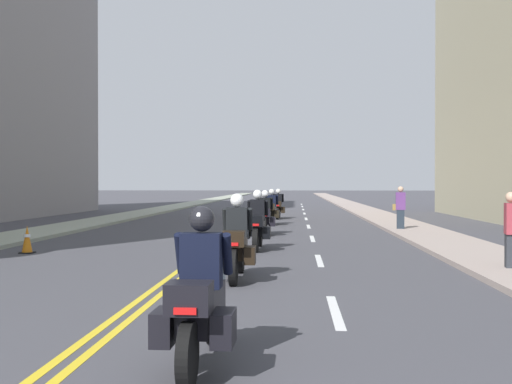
{
  "coord_description": "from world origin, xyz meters",
  "views": [
    {
      "loc": [
        2.33,
        -1.02,
        1.82
      ],
      "look_at": [
        1.1,
        18.74,
        1.57
      ],
      "focal_mm": 44.23,
      "sensor_mm": 36.0,
      "label": 1
    }
  ],
  "objects_px": {
    "traffic_cone_1": "(27,239)",
    "motorcycle_3": "(265,217)",
    "motorcycle_1": "(237,245)",
    "motorcycle_2": "(257,226)",
    "motorcycle_4": "(271,210)",
    "motorcycle_5": "(278,207)",
    "pedestrian_1": "(400,208)",
    "pedestrian_0": "(511,231)",
    "motorcycle_0": "(200,302)"
  },
  "relations": [
    {
      "from": "traffic_cone_1",
      "to": "motorcycle_3",
      "type": "bearing_deg",
      "value": 46.85
    },
    {
      "from": "motorcycle_1",
      "to": "motorcycle_2",
      "type": "xyz_separation_m",
      "value": [
        0.06,
        5.48,
        -0.0
      ]
    },
    {
      "from": "motorcycle_4",
      "to": "motorcycle_5",
      "type": "distance_m",
      "value": 4.98
    },
    {
      "from": "motorcycle_4",
      "to": "traffic_cone_1",
      "type": "height_order",
      "value": "motorcycle_4"
    },
    {
      "from": "pedestrian_1",
      "to": "motorcycle_4",
      "type": "bearing_deg",
      "value": -30.68
    },
    {
      "from": "motorcycle_1",
      "to": "motorcycle_3",
      "type": "bearing_deg",
      "value": 89.42
    },
    {
      "from": "motorcycle_2",
      "to": "pedestrian_0",
      "type": "distance_m",
      "value": 6.91
    },
    {
      "from": "pedestrian_0",
      "to": "motorcycle_0",
      "type": "bearing_deg",
      "value": 151.85
    },
    {
      "from": "motorcycle_4",
      "to": "pedestrian_1",
      "type": "xyz_separation_m",
      "value": [
        5.07,
        -3.8,
        0.24
      ]
    },
    {
      "from": "motorcycle_3",
      "to": "motorcycle_5",
      "type": "bearing_deg",
      "value": 87.6
    },
    {
      "from": "motorcycle_1",
      "to": "pedestrian_0",
      "type": "relative_size",
      "value": 1.39
    },
    {
      "from": "motorcycle_1",
      "to": "pedestrian_0",
      "type": "xyz_separation_m",
      "value": [
        5.49,
        1.21,
        0.2
      ]
    },
    {
      "from": "motorcycle_2",
      "to": "traffic_cone_1",
      "type": "bearing_deg",
      "value": -167.83
    },
    {
      "from": "motorcycle_3",
      "to": "motorcycle_0",
      "type": "bearing_deg",
      "value": -90.87
    },
    {
      "from": "motorcycle_2",
      "to": "motorcycle_3",
      "type": "relative_size",
      "value": 1.0
    },
    {
      "from": "motorcycle_2",
      "to": "motorcycle_4",
      "type": "bearing_deg",
      "value": 90.7
    },
    {
      "from": "motorcycle_0",
      "to": "traffic_cone_1",
      "type": "xyz_separation_m",
      "value": [
        -6.11,
        9.98,
        -0.29
      ]
    },
    {
      "from": "motorcycle_1",
      "to": "motorcycle_0",
      "type": "bearing_deg",
      "value": -88.72
    },
    {
      "from": "motorcycle_0",
      "to": "motorcycle_1",
      "type": "bearing_deg",
      "value": 92.56
    },
    {
      "from": "motorcycle_4",
      "to": "pedestrian_0",
      "type": "xyz_separation_m",
      "value": [
        5.45,
        -14.99,
        0.2
      ]
    },
    {
      "from": "pedestrian_1",
      "to": "motorcycle_2",
      "type": "bearing_deg",
      "value": 60.06
    },
    {
      "from": "motorcycle_5",
      "to": "traffic_cone_1",
      "type": "height_order",
      "value": "motorcycle_5"
    },
    {
      "from": "motorcycle_1",
      "to": "motorcycle_4",
      "type": "xyz_separation_m",
      "value": [
        0.05,
        16.2,
        0.0
      ]
    },
    {
      "from": "motorcycle_3",
      "to": "motorcycle_4",
      "type": "xyz_separation_m",
      "value": [
        0.02,
        5.58,
        0.02
      ]
    },
    {
      "from": "motorcycle_2",
      "to": "pedestrian_0",
      "type": "xyz_separation_m",
      "value": [
        5.43,
        -4.27,
        0.2
      ]
    },
    {
      "from": "motorcycle_0",
      "to": "pedestrian_1",
      "type": "height_order",
      "value": "pedestrian_1"
    },
    {
      "from": "motorcycle_2",
      "to": "motorcycle_3",
      "type": "bearing_deg",
      "value": 91.05
    },
    {
      "from": "motorcycle_1",
      "to": "motorcycle_2",
      "type": "relative_size",
      "value": 1.02
    },
    {
      "from": "traffic_cone_1",
      "to": "pedestrian_1",
      "type": "distance_m",
      "value": 13.74
    },
    {
      "from": "motorcycle_1",
      "to": "motorcycle_3",
      "type": "xyz_separation_m",
      "value": [
        0.03,
        10.62,
        -0.01
      ]
    },
    {
      "from": "motorcycle_3",
      "to": "motorcycle_1",
      "type": "bearing_deg",
      "value": -91.52
    },
    {
      "from": "motorcycle_2",
      "to": "pedestrian_0",
      "type": "bearing_deg",
      "value": -37.58
    },
    {
      "from": "motorcycle_2",
      "to": "traffic_cone_1",
      "type": "height_order",
      "value": "motorcycle_2"
    },
    {
      "from": "motorcycle_3",
      "to": "motorcycle_4",
      "type": "bearing_deg",
      "value": 88.38
    },
    {
      "from": "motorcycle_1",
      "to": "pedestrian_1",
      "type": "xyz_separation_m",
      "value": [
        5.12,
        12.4,
        0.24
      ]
    },
    {
      "from": "motorcycle_2",
      "to": "traffic_cone_1",
      "type": "relative_size",
      "value": 3.08
    },
    {
      "from": "motorcycle_5",
      "to": "motorcycle_2",
      "type": "bearing_deg",
      "value": -88.79
    },
    {
      "from": "motorcycle_2",
      "to": "pedestrian_1",
      "type": "relative_size",
      "value": 1.3
    },
    {
      "from": "motorcycle_1",
      "to": "motorcycle_5",
      "type": "xyz_separation_m",
      "value": [
        0.21,
        21.18,
        -0.02
      ]
    },
    {
      "from": "motorcycle_4",
      "to": "pedestrian_1",
      "type": "distance_m",
      "value": 6.34
    },
    {
      "from": "pedestrian_0",
      "to": "motorcycle_1",
      "type": "bearing_deg",
      "value": 111.78
    },
    {
      "from": "motorcycle_5",
      "to": "pedestrian_0",
      "type": "distance_m",
      "value": 20.66
    },
    {
      "from": "motorcycle_0",
      "to": "motorcycle_4",
      "type": "distance_m",
      "value": 21.93
    },
    {
      "from": "traffic_cone_1",
      "to": "motorcycle_1",
      "type": "bearing_deg",
      "value": -35.65
    },
    {
      "from": "motorcycle_3",
      "to": "motorcycle_2",
      "type": "bearing_deg",
      "value": -90.95
    },
    {
      "from": "pedestrian_1",
      "to": "traffic_cone_1",
      "type": "bearing_deg",
      "value": 42.59
    },
    {
      "from": "motorcycle_0",
      "to": "motorcycle_4",
      "type": "xyz_separation_m",
      "value": [
        -0.12,
        21.93,
        0.01
      ]
    },
    {
      "from": "motorcycle_3",
      "to": "pedestrian_0",
      "type": "xyz_separation_m",
      "value": [
        5.47,
        -9.41,
        0.21
      ]
    },
    {
      "from": "motorcycle_3",
      "to": "pedestrian_1",
      "type": "height_order",
      "value": "pedestrian_1"
    },
    {
      "from": "traffic_cone_1",
      "to": "pedestrian_0",
      "type": "relative_size",
      "value": 0.44
    }
  ]
}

